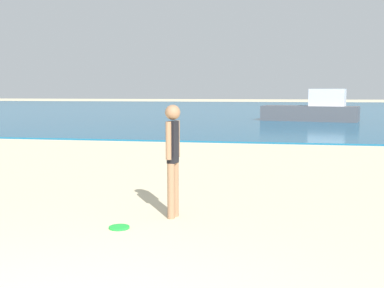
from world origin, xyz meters
TOP-DOWN VIEW (x-y plane):
  - water at (0.00, 43.04)m, footprint 160.00×60.00m
  - person_standing at (0.07, 3.55)m, footprint 0.20×0.35m
  - frisbee at (-0.48, 2.91)m, footprint 0.26×0.26m
  - boat_near at (3.33, 24.83)m, footprint 5.48×2.78m

SIDE VIEW (x-z plane):
  - frisbee at x=-0.48m, z-range 0.00..0.03m
  - water at x=0.00m, z-range 0.00..0.06m
  - boat_near at x=3.33m, z-range -0.22..1.57m
  - person_standing at x=0.07m, z-range 0.11..1.64m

